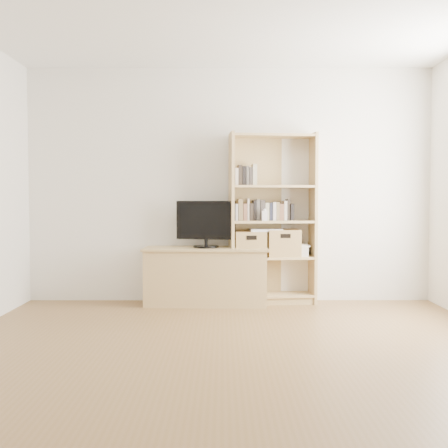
{
  "coord_description": "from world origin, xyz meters",
  "views": [
    {
      "loc": [
        -0.07,
        -3.8,
        1.17
      ],
      "look_at": [
        -0.06,
        1.9,
        0.89
      ],
      "focal_mm": 45.0,
      "sensor_mm": 36.0,
      "label": 1
    }
  ],
  "objects_px": {
    "basket_left": "(250,244)",
    "laptop": "(266,230)",
    "bookshelf": "(272,218)",
    "baby_monitor": "(265,216)",
    "tv_stand": "(206,277)",
    "television": "(206,224)",
    "basket_right": "(283,243)"
  },
  "relations": [
    {
      "from": "basket_left",
      "to": "laptop",
      "type": "xyz_separation_m",
      "value": [
        0.17,
        0.01,
        0.15
      ]
    },
    {
      "from": "bookshelf",
      "to": "television",
      "type": "height_order",
      "value": "bookshelf"
    },
    {
      "from": "bookshelf",
      "to": "baby_monitor",
      "type": "height_order",
      "value": "bookshelf"
    },
    {
      "from": "laptop",
      "to": "baby_monitor",
      "type": "bearing_deg",
      "value": -105.83
    },
    {
      "from": "bookshelf",
      "to": "television",
      "type": "xyz_separation_m",
      "value": [
        -0.72,
        -0.08,
        -0.06
      ]
    },
    {
      "from": "television",
      "to": "baby_monitor",
      "type": "height_order",
      "value": "television"
    },
    {
      "from": "tv_stand",
      "to": "television",
      "type": "xyz_separation_m",
      "value": [
        -0.0,
        0.0,
        0.58
      ]
    },
    {
      "from": "tv_stand",
      "to": "laptop",
      "type": "xyz_separation_m",
      "value": [
        0.65,
        0.05,
        0.51
      ]
    },
    {
      "from": "tv_stand",
      "to": "bookshelf",
      "type": "height_order",
      "value": "bookshelf"
    },
    {
      "from": "bookshelf",
      "to": "basket_left",
      "type": "distance_m",
      "value": 0.37
    },
    {
      "from": "basket_left",
      "to": "laptop",
      "type": "distance_m",
      "value": 0.23
    },
    {
      "from": "tv_stand",
      "to": "laptop",
      "type": "bearing_deg",
      "value": 6.87
    },
    {
      "from": "basket_right",
      "to": "basket_left",
      "type": "bearing_deg",
      "value": 178.87
    },
    {
      "from": "tv_stand",
      "to": "laptop",
      "type": "distance_m",
      "value": 0.83
    },
    {
      "from": "television",
      "to": "laptop",
      "type": "xyz_separation_m",
      "value": [
        0.65,
        0.05,
        -0.07
      ]
    },
    {
      "from": "television",
      "to": "basket_right",
      "type": "relative_size",
      "value": 1.81
    },
    {
      "from": "basket_left",
      "to": "basket_right",
      "type": "height_order",
      "value": "basket_right"
    },
    {
      "from": "tv_stand",
      "to": "baby_monitor",
      "type": "xyz_separation_m",
      "value": [
        0.63,
        -0.04,
        0.67
      ]
    },
    {
      "from": "tv_stand",
      "to": "television",
      "type": "relative_size",
      "value": 2.02
    },
    {
      "from": "basket_right",
      "to": "tv_stand",
      "type": "bearing_deg",
      "value": 179.03
    },
    {
      "from": "bookshelf",
      "to": "television",
      "type": "relative_size",
      "value": 2.9
    },
    {
      "from": "bookshelf",
      "to": "basket_right",
      "type": "distance_m",
      "value": 0.29
    },
    {
      "from": "television",
      "to": "basket_right",
      "type": "xyz_separation_m",
      "value": [
        0.84,
        0.08,
        -0.21
      ]
    },
    {
      "from": "basket_right",
      "to": "laptop",
      "type": "xyz_separation_m",
      "value": [
        -0.19,
        -0.03,
        0.14
      ]
    },
    {
      "from": "baby_monitor",
      "to": "basket_left",
      "type": "distance_m",
      "value": 0.36
    },
    {
      "from": "bookshelf",
      "to": "tv_stand",
      "type": "bearing_deg",
      "value": -179.41
    },
    {
      "from": "television",
      "to": "basket_right",
      "type": "height_order",
      "value": "television"
    },
    {
      "from": "laptop",
      "to": "bookshelf",
      "type": "bearing_deg",
      "value": 13.98
    },
    {
      "from": "bookshelf",
      "to": "basket_left",
      "type": "bearing_deg",
      "value": -178.81
    },
    {
      "from": "basket_left",
      "to": "laptop",
      "type": "height_order",
      "value": "laptop"
    },
    {
      "from": "basket_right",
      "to": "laptop",
      "type": "relative_size",
      "value": 1.04
    },
    {
      "from": "baby_monitor",
      "to": "laptop",
      "type": "height_order",
      "value": "baby_monitor"
    }
  ]
}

